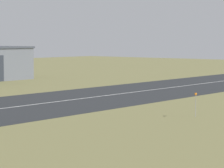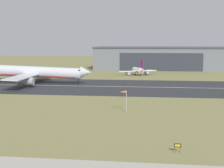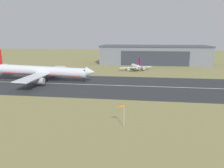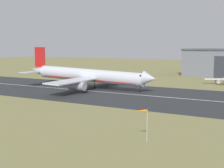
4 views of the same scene
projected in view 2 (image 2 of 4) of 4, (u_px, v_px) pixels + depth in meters
ground_plane at (77, 118)px, 77.68m from camera, size 703.18×703.18×0.00m
runway_strip at (107, 86)px, 132.50m from camera, size 463.18×47.73×0.06m
runway_centreline at (107, 86)px, 132.49m from camera, size 416.86×0.70×0.01m
hangar_building at (160, 58)px, 219.43m from camera, size 90.95×34.56×15.61m
airplane_landing at (30, 72)px, 140.64m from camera, size 56.96×51.00×16.59m
airplane_parked_west at (138, 70)px, 178.47m from camera, size 22.12×17.36×9.32m
windsock_pole at (123, 93)px, 82.24m from camera, size 1.94×1.38×5.96m
runway_sign at (178, 146)px, 52.84m from camera, size 1.22×0.13×1.59m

